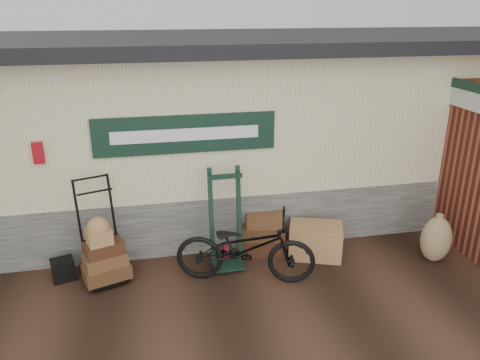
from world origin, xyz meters
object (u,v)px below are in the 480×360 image
black_trunk (63,269)px  bicycle (245,244)px  green_barrow (226,218)px  wicker_hamper (315,240)px  suitcase_stack (263,233)px  porter_trolley (99,230)px

black_trunk → bicycle: bearing=-12.0°
green_barrow → black_trunk: (-2.35, 0.04, -0.60)m
green_barrow → bicycle: bearing=-71.0°
green_barrow → wicker_hamper: (1.39, -0.04, -0.49)m
suitcase_stack → black_trunk: size_ratio=2.38×
wicker_hamper → bicycle: 1.33m
porter_trolley → black_trunk: 0.82m
suitcase_stack → bicycle: bicycle is taller
wicker_hamper → black_trunk: (-3.74, 0.09, -0.11)m
green_barrow → black_trunk: size_ratio=4.91×
green_barrow → suitcase_stack: bearing=20.4°
porter_trolley → black_trunk: bearing=156.1°
porter_trolley → green_barrow: 1.79m
wicker_hamper → green_barrow: bearing=178.3°
green_barrow → suitcase_stack: size_ratio=2.06×
suitcase_stack → bicycle: size_ratio=0.37×
suitcase_stack → green_barrow: bearing=-158.4°
suitcase_stack → black_trunk: 2.99m
porter_trolley → black_trunk: (-0.56, 0.05, -0.60)m
green_barrow → wicker_hamper: green_barrow is taller
suitcase_stack → wicker_hamper: bearing=-21.0°
green_barrow → black_trunk: bearing=177.7°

